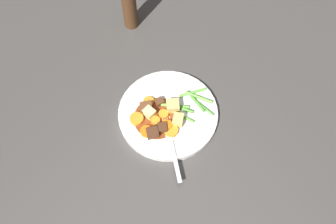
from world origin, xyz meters
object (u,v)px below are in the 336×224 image
object	(u,v)px
meat_chunk_2	(162,128)
pepper_mill	(129,6)
carrot_slice_6	(147,131)
meat_chunk_0	(159,102)
dinner_plate	(168,114)
carrot_slice_4	(163,114)
carrot_slice_2	(155,120)
carrot_slice_5	(149,101)
potato_chunk_1	(149,113)
meat_chunk_3	(152,133)
carrot_slice_1	(171,131)
potato_chunk_2	(174,107)
carrot_slice_3	(137,119)
potato_chunk_0	(177,121)
fork	(172,146)
carrot_slice_0	(167,126)
meat_chunk_1	(146,108)

from	to	relation	value
meat_chunk_2	pepper_mill	world-z (taller)	pepper_mill
carrot_slice_6	meat_chunk_0	world-z (taller)	meat_chunk_0
dinner_plate	carrot_slice_4	distance (m)	0.02
carrot_slice_2	carrot_slice_5	bearing A→B (deg)	-114.07
carrot_slice_6	potato_chunk_1	bearing A→B (deg)	-137.39
meat_chunk_3	carrot_slice_2	bearing A→B (deg)	-137.46
carrot_slice_4	carrot_slice_6	size ratio (longest dim) A/B	0.79
carrot_slice_1	potato_chunk_2	distance (m)	0.06
carrot_slice_3	potato_chunk_0	bearing A→B (deg)	134.52
potato_chunk_2	fork	world-z (taller)	potato_chunk_2
potato_chunk_1	meat_chunk_3	world-z (taller)	potato_chunk_1
carrot_slice_1	fork	distance (m)	0.04
carrot_slice_0	meat_chunk_0	distance (m)	0.07
carrot_slice_0	meat_chunk_1	size ratio (longest dim) A/B	0.94
carrot_slice_3	meat_chunk_2	bearing A→B (deg)	116.48
meat_chunk_1	fork	distance (m)	0.12
carrot_slice_3	potato_chunk_1	xyz separation A→B (m)	(-0.03, 0.01, 0.01)
dinner_plate	carrot_slice_5	xyz separation A→B (m)	(0.02, -0.06, 0.01)
carrot_slice_1	meat_chunk_0	world-z (taller)	meat_chunk_0
carrot_slice_3	meat_chunk_1	size ratio (longest dim) A/B	1.16
carrot_slice_4	meat_chunk_2	world-z (taller)	meat_chunk_2
dinner_plate	carrot_slice_0	bearing A→B (deg)	44.88
carrot_slice_5	carrot_slice_0	bearing A→B (deg)	82.64
dinner_plate	meat_chunk_3	size ratio (longest dim) A/B	8.94
carrot_slice_4	carrot_slice_5	distance (m)	0.05
dinner_plate	carrot_slice_3	xyz separation A→B (m)	(0.08, -0.03, 0.02)
carrot_slice_0	potato_chunk_1	distance (m)	0.06
carrot_slice_2	carrot_slice_6	size ratio (longest dim) A/B	0.75
carrot_slice_3	meat_chunk_0	xyz separation A→B (m)	(-0.07, -0.00, 0.00)
potato_chunk_2	meat_chunk_3	world-z (taller)	potato_chunk_2
carrot_slice_5	potato_chunk_0	bearing A→B (deg)	99.21
carrot_slice_4	meat_chunk_1	size ratio (longest dim) A/B	0.82
carrot_slice_4	potato_chunk_1	world-z (taller)	potato_chunk_1
fork	meat_chunk_3	bearing A→B (deg)	-73.90
carrot_slice_5	meat_chunk_1	distance (m)	0.03
potato_chunk_1	meat_chunk_1	bearing A→B (deg)	-99.06
potato_chunk_1	meat_chunk_1	world-z (taller)	potato_chunk_1
potato_chunk_0	carrot_slice_5	bearing A→B (deg)	-80.79
carrot_slice_5	pepper_mill	size ratio (longest dim) A/B	0.19
carrot_slice_3	potato_chunk_0	xyz separation A→B (m)	(-0.07, 0.07, 0.01)
potato_chunk_1	meat_chunk_0	size ratio (longest dim) A/B	1.29
potato_chunk_0	meat_chunk_0	size ratio (longest dim) A/B	1.44
carrot_slice_6	meat_chunk_0	size ratio (longest dim) A/B	1.48
carrot_slice_3	carrot_slice_4	world-z (taller)	carrot_slice_3
carrot_slice_0	carrot_slice_6	xyz separation A→B (m)	(0.05, -0.02, -0.00)
dinner_plate	potato_chunk_0	size ratio (longest dim) A/B	8.35
dinner_plate	carrot_slice_4	xyz separation A→B (m)	(0.02, -0.00, 0.01)
carrot_slice_5	meat_chunk_0	bearing A→B (deg)	128.63
carrot_slice_3	potato_chunk_1	distance (m)	0.04
carrot_slice_1	potato_chunk_0	bearing A→B (deg)	-163.08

